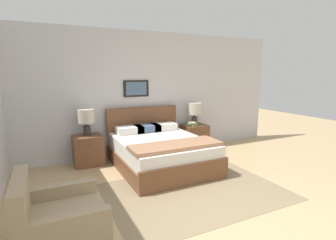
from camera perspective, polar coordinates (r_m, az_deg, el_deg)
ground_plane at (r=3.19m, az=14.19°, el=-23.20°), size 16.00×16.00×0.00m
wall_back at (r=5.60m, az=-7.57°, el=5.63°), size 7.13×0.09×2.60m
area_rug_main at (r=4.05m, az=6.00°, el=-15.19°), size 2.57×1.83×0.01m
bed at (r=4.91m, az=-1.65°, el=-6.81°), size 1.56×1.93×1.03m
armchair at (r=2.89m, az=-22.69°, el=-20.87°), size 0.78×0.78×0.84m
nightstand_near_window at (r=5.25m, az=-16.97°, el=-6.32°), size 0.54×0.48×0.57m
nightstand_by_door at (r=6.07m, az=5.81°, el=-3.71°), size 0.54×0.48×0.57m
table_lamp_near_window at (r=5.13m, az=-17.37°, el=0.48°), size 0.31×0.31×0.50m
table_lamp_by_door at (r=5.96m, az=5.82°, el=2.19°), size 0.31×0.31×0.50m
book_thick_bottom at (r=5.90m, az=5.09°, el=-1.07°), size 0.19×0.25×0.04m
book_hardcover_middle at (r=5.89m, az=5.10°, el=-0.75°), size 0.25×0.28×0.03m
book_novel_upper at (r=5.89m, az=5.10°, el=-0.50°), size 0.19×0.28×0.03m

